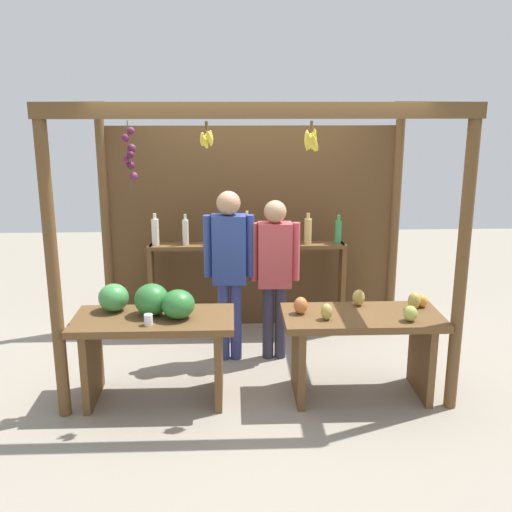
% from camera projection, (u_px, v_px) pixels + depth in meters
% --- Properties ---
extents(ground_plane, '(12.00, 12.00, 0.00)m').
position_uv_depth(ground_plane, '(255.00, 360.00, 5.88)').
color(ground_plane, gray).
rests_on(ground_plane, ground).
extents(market_stall, '(3.30, 2.09, 2.47)m').
position_uv_depth(market_stall, '(253.00, 209.00, 5.98)').
color(market_stall, brown).
rests_on(market_stall, ground).
extents(fruit_counter_left, '(1.34, 0.64, 1.01)m').
position_uv_depth(fruit_counter_left, '(153.00, 326.00, 4.98)').
color(fruit_counter_left, brown).
rests_on(fruit_counter_left, ground).
extents(fruit_counter_right, '(1.34, 0.64, 0.89)m').
position_uv_depth(fruit_counter_right, '(362.00, 334.00, 5.06)').
color(fruit_counter_right, brown).
rests_on(fruit_counter_right, ground).
extents(bottle_shelf_unit, '(2.12, 0.22, 1.36)m').
position_uv_depth(bottle_shelf_unit, '(247.00, 261.00, 6.39)').
color(bottle_shelf_unit, brown).
rests_on(bottle_shelf_unit, ground).
extents(vendor_man, '(0.48, 0.23, 1.67)m').
position_uv_depth(vendor_man, '(229.00, 260.00, 5.66)').
color(vendor_man, navy).
rests_on(vendor_man, ground).
extents(vendor_woman, '(0.48, 0.21, 1.58)m').
position_uv_depth(vendor_woman, '(275.00, 266.00, 5.71)').
color(vendor_woman, '#302E40').
rests_on(vendor_woman, ground).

